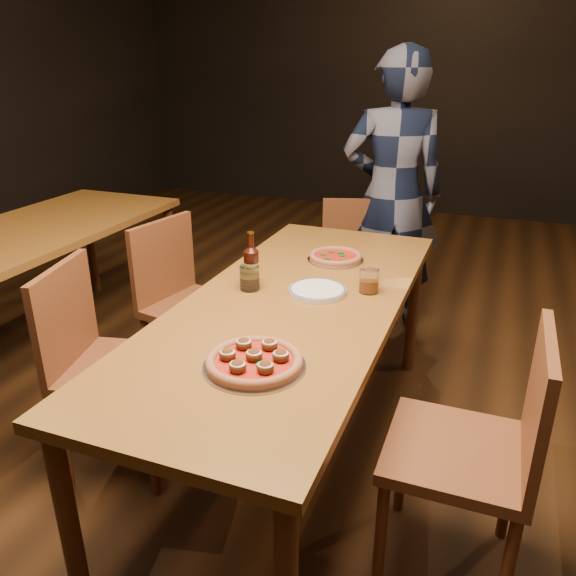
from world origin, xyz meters
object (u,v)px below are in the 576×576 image
(table_left, at_px, (19,246))
(chair_end, at_px, (356,272))
(table_main, at_px, (293,317))
(pizza_margherita, at_px, (335,257))
(chair_main_e, at_px, (457,450))
(pizza_meatball, at_px, (254,361))
(chair_main_sw, at_px, (196,306))
(plate_stack, at_px, (317,291))
(amber_glass, at_px, (369,281))
(water_glass, at_px, (250,278))
(diner, at_px, (392,195))
(beer_bottle, at_px, (251,267))
(chair_main_nw, at_px, (119,366))

(table_left, height_order, chair_end, chair_end)
(table_main, relative_size, pizza_margherita, 7.67)
(chair_main_e, xyz_separation_m, pizza_meatball, (-0.61, -0.19, 0.30))
(chair_main_sw, bearing_deg, pizza_margherita, -68.17)
(pizza_margherita, height_order, plate_stack, pizza_margherita)
(chair_main_e, height_order, chair_end, chair_main_e)
(chair_main_e, bearing_deg, table_left, -104.97)
(amber_glass, bearing_deg, water_glass, -162.17)
(amber_glass, bearing_deg, pizza_margherita, 126.42)
(chair_main_sw, bearing_deg, diner, -23.12)
(table_main, bearing_deg, table_left, 169.99)
(pizza_meatball, bearing_deg, chair_end, 94.01)
(beer_bottle, bearing_deg, pizza_margherita, 61.54)
(diner, bearing_deg, pizza_margherita, 68.46)
(table_main, height_order, chair_main_sw, chair_main_sw)
(table_left, distance_m, chair_main_sw, 1.06)
(table_main, xyz_separation_m, pizza_margherita, (0.02, 0.50, 0.09))
(diner, bearing_deg, table_left, 15.68)
(table_left, bearing_deg, table_main, -10.01)
(table_main, bearing_deg, chair_main_sw, 150.95)
(pizza_meatball, xyz_separation_m, diner, (0.01, 2.00, 0.08))
(chair_main_sw, xyz_separation_m, plate_stack, (0.73, -0.27, 0.30))
(chair_main_nw, xyz_separation_m, water_glass, (0.45, 0.31, 0.34))
(table_left, height_order, chair_main_e, chair_main_e)
(table_main, xyz_separation_m, table_left, (-1.70, 0.30, 0.00))
(plate_stack, distance_m, diner, 1.39)
(amber_glass, bearing_deg, chair_end, 106.68)
(plate_stack, bearing_deg, chair_end, 96.08)
(beer_bottle, relative_size, amber_glass, 2.32)
(chair_main_e, height_order, diner, diner)
(chair_main_e, relative_size, water_glass, 9.43)
(chair_main_nw, distance_m, plate_stack, 0.86)
(beer_bottle, bearing_deg, table_main, -20.14)
(pizza_meatball, bearing_deg, table_main, 97.82)
(pizza_meatball, bearing_deg, table_left, 155.21)
(chair_main_e, bearing_deg, chair_main_nw, -92.63)
(chair_end, xyz_separation_m, diner, (0.13, 0.28, 0.41))
(chair_end, height_order, water_glass, chair_end)
(chair_main_sw, relative_size, chair_main_e, 0.97)
(chair_end, distance_m, water_glass, 1.23)
(chair_end, bearing_deg, beer_bottle, -116.68)
(amber_glass, bearing_deg, pizza_meatball, -104.65)
(chair_main_sw, height_order, pizza_margherita, chair_main_sw)
(chair_end, bearing_deg, water_glass, -116.04)
(beer_bottle, height_order, amber_glass, beer_bottle)
(chair_main_nw, distance_m, chair_end, 1.59)
(pizza_meatball, bearing_deg, diner, 89.63)
(chair_main_nw, xyz_separation_m, diner, (0.74, 1.76, 0.39))
(table_left, bearing_deg, amber_glass, -3.30)
(beer_bottle, bearing_deg, chair_end, 81.95)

